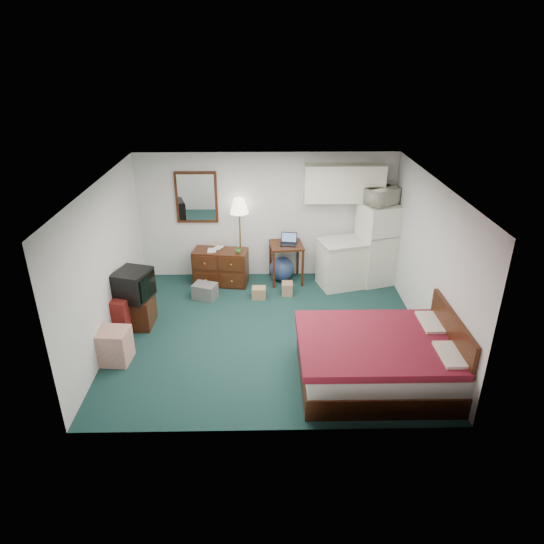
{
  "coord_description": "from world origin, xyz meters",
  "views": [
    {
      "loc": [
        -0.08,
        -6.82,
        4.29
      ],
      "look_at": [
        0.06,
        0.08,
        1.06
      ],
      "focal_mm": 32.0,
      "sensor_mm": 36.0,
      "label": 1
    }
  ],
  "objects_px": {
    "fridge": "(377,244)",
    "tv_stand": "(137,311)",
    "dresser": "(221,267)",
    "desk": "(286,263)",
    "bed": "(377,361)",
    "suitcase": "(123,316)",
    "kitchen_counter": "(342,264)",
    "floor_lamp": "(240,240)"
  },
  "relations": [
    {
      "from": "desk",
      "to": "suitcase",
      "type": "bearing_deg",
      "value": -151.01
    },
    {
      "from": "fridge",
      "to": "bed",
      "type": "xyz_separation_m",
      "value": [
        -0.65,
        -3.18,
        -0.46
      ]
    },
    {
      "from": "kitchen_counter",
      "to": "desk",
      "type": "bearing_deg",
      "value": 152.04
    },
    {
      "from": "kitchen_counter",
      "to": "fridge",
      "type": "height_order",
      "value": "fridge"
    },
    {
      "from": "floor_lamp",
      "to": "bed",
      "type": "bearing_deg",
      "value": -59.04
    },
    {
      "from": "suitcase",
      "to": "kitchen_counter",
      "type": "bearing_deg",
      "value": 34.22
    },
    {
      "from": "floor_lamp",
      "to": "tv_stand",
      "type": "relative_size",
      "value": 2.9
    },
    {
      "from": "floor_lamp",
      "to": "fridge",
      "type": "xyz_separation_m",
      "value": [
        2.66,
        -0.17,
        -0.04
      ]
    },
    {
      "from": "fridge",
      "to": "tv_stand",
      "type": "xyz_separation_m",
      "value": [
        -4.33,
        -1.59,
        -0.53
      ]
    },
    {
      "from": "suitcase",
      "to": "dresser",
      "type": "bearing_deg",
      "value": 61.73
    },
    {
      "from": "dresser",
      "to": "desk",
      "type": "relative_size",
      "value": 1.32
    },
    {
      "from": "dresser",
      "to": "tv_stand",
      "type": "xyz_separation_m",
      "value": [
        -1.29,
        -1.54,
        -0.09
      ]
    },
    {
      "from": "kitchen_counter",
      "to": "bed",
      "type": "relative_size",
      "value": 0.43
    },
    {
      "from": "desk",
      "to": "kitchen_counter",
      "type": "xyz_separation_m",
      "value": [
        1.06,
        -0.23,
        0.06
      ]
    },
    {
      "from": "desk",
      "to": "kitchen_counter",
      "type": "relative_size",
      "value": 0.87
    },
    {
      "from": "suitcase",
      "to": "tv_stand",
      "type": "bearing_deg",
      "value": 70.95
    },
    {
      "from": "desk",
      "to": "kitchen_counter",
      "type": "height_order",
      "value": "kitchen_counter"
    },
    {
      "from": "fridge",
      "to": "tv_stand",
      "type": "distance_m",
      "value": 4.65
    },
    {
      "from": "bed",
      "to": "suitcase",
      "type": "bearing_deg",
      "value": 160.99
    },
    {
      "from": "dresser",
      "to": "bed",
      "type": "height_order",
      "value": "dresser"
    },
    {
      "from": "fridge",
      "to": "kitchen_counter",
      "type": "bearing_deg",
      "value": 177.76
    },
    {
      "from": "floor_lamp",
      "to": "suitcase",
      "type": "bearing_deg",
      "value": -132.02
    },
    {
      "from": "fridge",
      "to": "suitcase",
      "type": "height_order",
      "value": "fridge"
    },
    {
      "from": "dresser",
      "to": "tv_stand",
      "type": "bearing_deg",
      "value": -122.36
    },
    {
      "from": "bed",
      "to": "tv_stand",
      "type": "height_order",
      "value": "bed"
    },
    {
      "from": "bed",
      "to": "fridge",
      "type": "bearing_deg",
      "value": 78.49
    },
    {
      "from": "fridge",
      "to": "bed",
      "type": "distance_m",
      "value": 3.28
    },
    {
      "from": "fridge",
      "to": "suitcase",
      "type": "xyz_separation_m",
      "value": [
        -4.48,
        -1.86,
        -0.48
      ]
    },
    {
      "from": "floor_lamp",
      "to": "kitchen_counter",
      "type": "distance_m",
      "value": 2.03
    },
    {
      "from": "kitchen_counter",
      "to": "tv_stand",
      "type": "bearing_deg",
      "value": -174.55
    },
    {
      "from": "desk",
      "to": "tv_stand",
      "type": "bearing_deg",
      "value": -153.48
    },
    {
      "from": "dresser",
      "to": "floor_lamp",
      "type": "height_order",
      "value": "floor_lamp"
    },
    {
      "from": "kitchen_counter",
      "to": "bed",
      "type": "distance_m",
      "value": 3.0
    },
    {
      "from": "floor_lamp",
      "to": "suitcase",
      "type": "height_order",
      "value": "floor_lamp"
    },
    {
      "from": "floor_lamp",
      "to": "bed",
      "type": "relative_size",
      "value": 0.79
    },
    {
      "from": "dresser",
      "to": "bed",
      "type": "xyz_separation_m",
      "value": [
        2.39,
        -3.13,
        -0.02
      ]
    },
    {
      "from": "dresser",
      "to": "floor_lamp",
      "type": "relative_size",
      "value": 0.62
    },
    {
      "from": "desk",
      "to": "suitcase",
      "type": "xyz_separation_m",
      "value": [
        -2.73,
        -1.91,
        -0.07
      ]
    },
    {
      "from": "floor_lamp",
      "to": "tv_stand",
      "type": "distance_m",
      "value": 2.5
    },
    {
      "from": "desk",
      "to": "dresser",
      "type": "bearing_deg",
      "value": 178.62
    },
    {
      "from": "fridge",
      "to": "suitcase",
      "type": "relative_size",
      "value": 2.49
    },
    {
      "from": "desk",
      "to": "tv_stand",
      "type": "relative_size",
      "value": 1.37
    }
  ]
}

